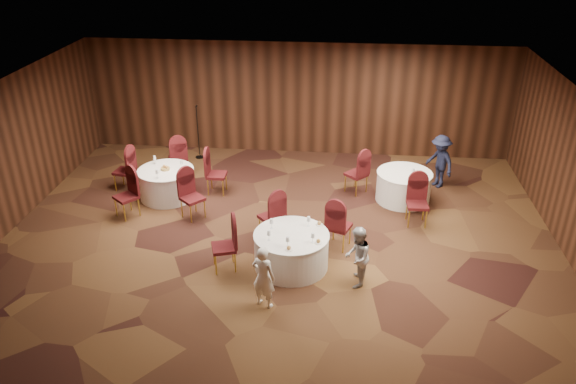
# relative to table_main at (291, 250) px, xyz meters

# --- Properties ---
(ground) EXTENTS (12.00, 12.00, 0.00)m
(ground) POSITION_rel_table_main_xyz_m (-0.38, 0.91, -0.38)
(ground) COLOR black
(ground) RESTS_ON ground
(room_shell) EXTENTS (12.00, 12.00, 12.00)m
(room_shell) POSITION_rel_table_main_xyz_m (-0.38, 0.91, 1.59)
(room_shell) COLOR silver
(room_shell) RESTS_ON ground
(table_main) EXTENTS (1.50, 1.50, 0.74)m
(table_main) POSITION_rel_table_main_xyz_m (0.00, 0.00, 0.00)
(table_main) COLOR silver
(table_main) RESTS_ON ground
(table_left) EXTENTS (1.37, 1.37, 0.74)m
(table_left) POSITION_rel_table_main_xyz_m (-3.34, 2.70, -0.00)
(table_left) COLOR silver
(table_left) RESTS_ON ground
(table_right) EXTENTS (1.34, 1.34, 0.74)m
(table_right) POSITION_rel_table_main_xyz_m (2.46, 3.11, -0.00)
(table_right) COLOR silver
(table_right) RESTS_ON ground
(chairs_main) EXTENTS (2.90, 1.98, 1.00)m
(chairs_main) POSITION_rel_table_main_xyz_m (-0.31, 0.57, 0.12)
(chairs_main) COLOR #3A0E0B
(chairs_main) RESTS_ON ground
(chairs_left) EXTENTS (2.93, 3.00, 1.00)m
(chairs_left) POSITION_rel_table_main_xyz_m (-3.30, 2.70, 0.12)
(chairs_left) COLOR #3A0E0B
(chairs_left) RESTS_ON ground
(chairs_right) EXTENTS (1.98, 2.12, 1.00)m
(chairs_right) POSITION_rel_table_main_xyz_m (1.99, 2.70, 0.12)
(chairs_right) COLOR #3A0E0B
(chairs_right) RESTS_ON ground
(tabletop_main) EXTENTS (1.07, 1.12, 0.22)m
(tabletop_main) POSITION_rel_table_main_xyz_m (0.14, -0.10, 0.47)
(tabletop_main) COLOR silver
(tabletop_main) RESTS_ON table_main
(tabletop_left) EXTENTS (0.81, 0.86, 0.22)m
(tabletop_left) POSITION_rel_table_main_xyz_m (-3.34, 2.70, 0.45)
(tabletop_left) COLOR silver
(tabletop_left) RESTS_ON table_left
(tabletop_right) EXTENTS (0.08, 0.08, 0.22)m
(tabletop_right) POSITION_rel_table_main_xyz_m (2.63, 2.91, 0.52)
(tabletop_right) COLOR silver
(tabletop_right) RESTS_ON table_right
(mic_stand) EXTENTS (0.24, 0.24, 1.55)m
(mic_stand) POSITION_rel_table_main_xyz_m (-3.14, 5.20, 0.07)
(mic_stand) COLOR black
(mic_stand) RESTS_ON ground
(woman_a) EXTENTS (0.53, 0.45, 1.24)m
(woman_a) POSITION_rel_table_main_xyz_m (-0.37, -1.28, 0.24)
(woman_a) COLOR white
(woman_a) RESTS_ON ground
(woman_b) EXTENTS (0.53, 0.64, 1.23)m
(woman_b) POSITION_rel_table_main_xyz_m (1.28, -0.48, 0.24)
(woman_b) COLOR #B0B1B5
(woman_b) RESTS_ON ground
(man_c) EXTENTS (0.92, 1.03, 1.39)m
(man_c) POSITION_rel_table_main_xyz_m (3.41, 3.99, 0.32)
(man_c) COLOR black
(man_c) RESTS_ON ground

